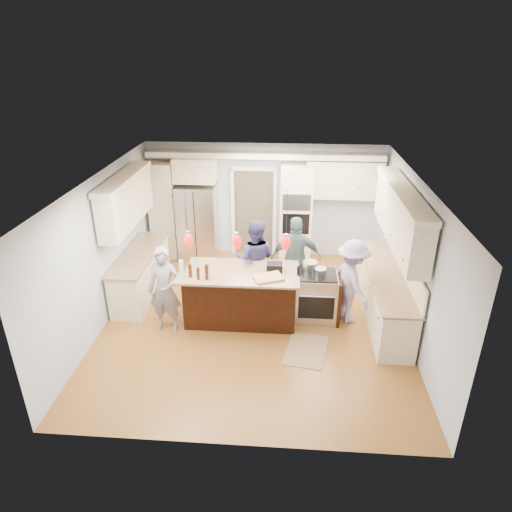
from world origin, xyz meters
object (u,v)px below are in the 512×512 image
at_px(refrigerator, 198,222).
at_px(kitchen_island, 242,294).
at_px(island_range, 317,296).
at_px(person_far_left, 255,260).
at_px(person_bar_end, 165,290).

height_order(refrigerator, kitchen_island, refrigerator).
xyz_separation_m(island_range, person_far_left, (-1.22, 0.70, 0.38)).
distance_m(refrigerator, kitchen_island, 2.91).
bearing_deg(person_bar_end, island_range, 17.03).
distance_m(kitchen_island, person_bar_end, 1.44).
relative_size(kitchen_island, island_range, 2.28).
xyz_separation_m(refrigerator, person_bar_end, (0.00, -3.09, -0.09)).
xyz_separation_m(refrigerator, kitchen_island, (1.30, -2.57, -0.41)).
distance_m(island_range, person_bar_end, 2.80).
xyz_separation_m(kitchen_island, person_far_left, (0.19, 0.78, 0.35)).
xyz_separation_m(refrigerator, island_range, (2.71, -2.49, -0.44)).
height_order(kitchen_island, person_bar_end, person_bar_end).
relative_size(refrigerator, person_far_left, 1.08).
relative_size(refrigerator, kitchen_island, 0.86).
bearing_deg(person_bar_end, person_far_left, 45.72).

